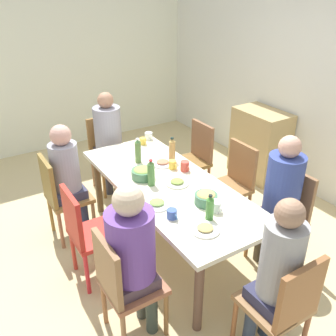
{
  "coord_description": "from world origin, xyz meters",
  "views": [
    {
      "loc": [
        2.48,
        -1.55,
        2.4
      ],
      "look_at": [
        0.0,
        0.0,
        0.88
      ],
      "focal_mm": 39.54,
      "sensor_mm": 36.0,
      "label": 1
    }
  ],
  "objects": [
    {
      "name": "ground_plane",
      "position": [
        0.0,
        0.0,
        0.0
      ],
      "size": [
        7.18,
        7.18,
        0.0
      ],
      "primitive_type": "plane",
      "color": "#CCB885"
    },
    {
      "name": "wall_back",
      "position": [
        0.0,
        2.11,
        1.3
      ],
      "size": [
        6.23,
        0.12,
        2.6
      ],
      "primitive_type": "cube",
      "color": "silver",
      "rests_on": "ground_plane"
    },
    {
      "name": "wall_left",
      "position": [
        -3.05,
        0.0,
        1.3
      ],
      "size": [
        0.12,
        4.34,
        2.6
      ],
      "primitive_type": "cube",
      "color": "silver",
      "rests_on": "ground_plane"
    },
    {
      "name": "dining_table",
      "position": [
        0.0,
        0.0,
        0.65
      ],
      "size": [
        2.08,
        0.85,
        0.73
      ],
      "color": "beige",
      "rests_on": "ground_plane"
    },
    {
      "name": "chair_0",
      "position": [
        1.42,
        0.0,
        0.51
      ],
      "size": [
        0.4,
        0.4,
        0.9
      ],
      "color": "olive",
      "rests_on": "ground_plane"
    },
    {
      "name": "person_0",
      "position": [
        1.33,
        0.0,
        0.74
      ],
      "size": [
        0.3,
        0.3,
        1.26
      ],
      "color": "#303C4F",
      "rests_on": "ground_plane"
    },
    {
      "name": "chair_1",
      "position": [
        0.0,
        0.8,
        0.51
      ],
      "size": [
        0.4,
        0.4,
        0.9
      ],
      "color": "olive",
      "rests_on": "ground_plane"
    },
    {
      "name": "chair_2",
      "position": [
        0.0,
        -0.8,
        0.51
      ],
      "size": [
        0.4,
        0.4,
        0.9
      ],
      "color": "red",
      "rests_on": "ground_plane"
    },
    {
      "name": "chair_3",
      "position": [
        0.69,
        0.8,
        0.51
      ],
      "size": [
        0.4,
        0.4,
        0.9
      ],
      "color": "#8B613E",
      "rests_on": "ground_plane"
    },
    {
      "name": "person_3",
      "position": [
        0.69,
        0.71,
        0.76
      ],
      "size": [
        0.31,
        0.31,
        1.27
      ],
      "color": "brown",
      "rests_on": "ground_plane"
    },
    {
      "name": "chair_4",
      "position": [
        -0.69,
        0.8,
        0.51
      ],
      "size": [
        0.4,
        0.4,
        0.9
      ],
      "color": "brown",
      "rests_on": "ground_plane"
    },
    {
      "name": "chair_5",
      "position": [
        0.69,
        -0.8,
        0.51
      ],
      "size": [
        0.4,
        0.4,
        0.9
      ],
      "color": "#96593E",
      "rests_on": "ground_plane"
    },
    {
      "name": "person_5",
      "position": [
        0.69,
        -0.72,
        0.76
      ],
      "size": [
        0.33,
        0.33,
        1.26
      ],
      "color": "#41453C",
      "rests_on": "ground_plane"
    },
    {
      "name": "chair_6",
      "position": [
        -0.69,
        -0.8,
        0.51
      ],
      "size": [
        0.4,
        0.4,
        0.9
      ],
      "color": "olive",
      "rests_on": "ground_plane"
    },
    {
      "name": "person_6",
      "position": [
        -0.69,
        -0.71,
        0.71
      ],
      "size": [
        0.3,
        0.3,
        1.21
      ],
      "color": "#24344C",
      "rests_on": "ground_plane"
    },
    {
      "name": "chair_7",
      "position": [
        -1.42,
        0.0,
        0.51
      ],
      "size": [
        0.4,
        0.4,
        0.9
      ],
      "color": "brown",
      "rests_on": "ground_plane"
    },
    {
      "name": "person_7",
      "position": [
        -1.33,
        0.0,
        0.74
      ],
      "size": [
        0.32,
        0.32,
        1.24
      ],
      "color": "#41403C",
      "rests_on": "ground_plane"
    },
    {
      "name": "plate_0",
      "position": [
        0.06,
        0.06,
        0.74
      ],
      "size": [
        0.22,
        0.22,
        0.04
      ],
      "color": "silver",
      "rests_on": "dining_table"
    },
    {
      "name": "plate_1",
      "position": [
        0.75,
        -0.14,
        0.74
      ],
      "size": [
        0.22,
        0.22,
        0.04
      ],
      "color": "white",
      "rests_on": "dining_table"
    },
    {
      "name": "plate_2",
      "position": [
        -0.35,
        0.15,
        0.74
      ],
      "size": [
        0.23,
        0.23,
        0.04
      ],
      "color": "white",
      "rests_on": "dining_table"
    },
    {
      "name": "plate_3",
      "position": [
        0.27,
        -0.27,
        0.74
      ],
      "size": [
        0.23,
        0.23,
        0.04
      ],
      "color": "white",
      "rests_on": "dining_table"
    },
    {
      "name": "bowl_0",
      "position": [
        -0.2,
        -0.15,
        0.78
      ],
      "size": [
        0.21,
        0.21,
        0.1
      ],
      "color": "#477B53",
      "rests_on": "dining_table"
    },
    {
      "name": "bowl_1",
      "position": [
        0.46,
        0.08,
        0.78
      ],
      "size": [
        0.19,
        0.19,
        0.11
      ],
      "color": "#437556",
      "rests_on": "dining_table"
    },
    {
      "name": "cup_0",
      "position": [
        -0.21,
        0.19,
        0.77
      ],
      "size": [
        0.11,
        0.07,
        0.08
      ],
      "color": "#EBBC43",
      "rests_on": "dining_table"
    },
    {
      "name": "cup_1",
      "position": [
        -0.97,
        0.35,
        0.77
      ],
      "size": [
        0.12,
        0.09,
        0.08
      ],
      "color": "white",
      "rests_on": "dining_table"
    },
    {
      "name": "cup_2",
      "position": [
        0.59,
        0.08,
        0.77
      ],
      "size": [
        0.13,
        0.09,
        0.09
      ],
      "color": "white",
      "rests_on": "dining_table"
    },
    {
      "name": "cup_3",
      "position": [
        0.49,
        -0.27,
        0.77
      ],
      "size": [
        0.12,
        0.08,
        0.08
      ],
      "color": "#3A57A4",
      "rests_on": "dining_table"
    },
    {
      "name": "cup_4",
      "position": [
        -0.88,
        0.22,
        0.77
      ],
      "size": [
        0.11,
        0.07,
        0.07
      ],
      "color": "yellow",
      "rests_on": "dining_table"
    },
    {
      "name": "cup_5",
      "position": [
        -0.11,
        0.26,
        0.78
      ],
      "size": [
        0.12,
        0.08,
        0.1
      ],
      "color": "#D1493C",
      "rests_on": "dining_table"
    },
    {
      "name": "bottle_0",
      "position": [
        0.65,
        -0.03,
        0.83
      ],
      "size": [
        0.06,
        0.06,
        0.22
      ],
      "color": "#438836",
      "rests_on": "dining_table"
    },
    {
      "name": "bottle_1",
      "position": [
        -0.51,
        -0.03,
        0.85
      ],
      "size": [
        0.06,
        0.06,
        0.26
      ],
      "color": "#54773A",
      "rests_on": "dining_table"
    },
    {
      "name": "bottle_2",
      "position": [
        -0.36,
        0.27,
        0.85
      ],
      "size": [
        0.07,
        0.07,
        0.25
      ],
      "color": "tan",
      "rests_on": "dining_table"
    },
    {
      "name": "bottle_3",
      "position": [
        -0.04,
        -0.15,
        0.85
      ],
      "size": [
        0.07,
        0.07,
        0.25
      ],
      "color": "#477D3A",
      "rests_on": "dining_table"
    },
    {
      "name": "side_cabinet",
      "position": [
        -0.64,
        1.81,
        0.45
      ],
      "size": [
        0.7,
        0.44,
        0.9
      ],
      "primitive_type": "cube",
      "color": "tan",
      "rests_on": "ground_plane"
    }
  ]
}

